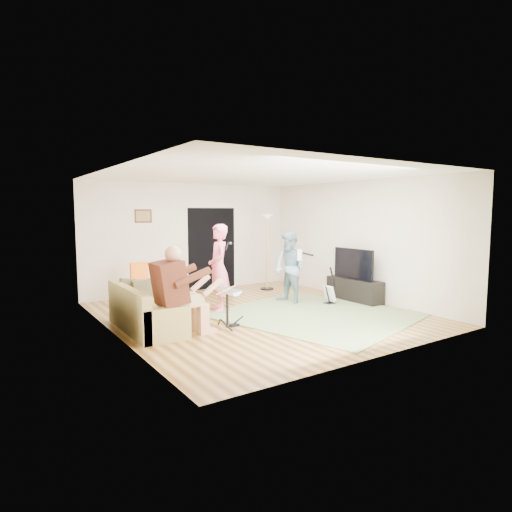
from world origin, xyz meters
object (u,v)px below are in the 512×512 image
(drum_kit, at_px, (227,310))
(guitar_spare, at_px, (330,293))
(tv_cabinet, at_px, (354,290))
(torchiere_lamp, at_px, (267,238))
(television, at_px, (353,264))
(sofa, at_px, (142,315))
(guitarist, at_px, (290,268))
(dining_chair, at_px, (142,291))
(singer, at_px, (219,268))

(drum_kit, distance_m, guitar_spare, 2.83)
(drum_kit, relative_size, tv_cabinet, 0.50)
(torchiere_lamp, distance_m, television, 2.43)
(sofa, xyz_separation_m, drum_kit, (1.28, -0.65, 0.05))
(torchiere_lamp, distance_m, tv_cabinet, 2.63)
(tv_cabinet, height_order, television, television)
(drum_kit, distance_m, guitarist, 2.38)
(sofa, height_order, guitarist, guitarist)
(guitar_spare, height_order, dining_chair, dining_chair)
(sofa, xyz_separation_m, torchiere_lamp, (3.96, 1.96, 1.07))
(guitarist, distance_m, torchiere_lamp, 1.82)
(drum_kit, bearing_deg, guitar_spare, 8.48)
(torchiere_lamp, xyz_separation_m, tv_cabinet, (0.83, -2.26, -1.08))
(sofa, relative_size, singer, 1.07)
(singer, xyz_separation_m, dining_chair, (-1.16, 1.27, -0.55))
(guitarist, xyz_separation_m, guitar_spare, (0.67, -0.55, -0.55))
(singer, distance_m, tv_cabinet, 3.19)
(tv_cabinet, distance_m, television, 0.60)
(guitarist, relative_size, torchiere_lamp, 0.81)
(singer, relative_size, guitar_spare, 2.17)
(guitar_spare, height_order, television, television)
(guitarist, relative_size, dining_chair, 1.70)
(dining_chair, relative_size, tv_cabinet, 0.66)
(guitar_spare, distance_m, television, 0.90)
(sofa, distance_m, torchiere_lamp, 4.55)
(torchiere_lamp, bearing_deg, guitar_spare, -86.77)
(singer, distance_m, guitarist, 1.65)
(sofa, xyz_separation_m, tv_cabinet, (4.78, -0.29, -0.00))
(drum_kit, distance_m, tv_cabinet, 3.52)
(guitar_spare, bearing_deg, torchiere_lamp, 93.23)
(sofa, relative_size, drum_kit, 2.71)
(guitar_spare, bearing_deg, tv_cabinet, -4.75)
(torchiere_lamp, bearing_deg, television, -70.97)
(guitar_spare, bearing_deg, sofa, 176.73)
(singer, xyz_separation_m, tv_cabinet, (3.01, -0.85, -0.63))
(guitarist, bearing_deg, dining_chair, -125.74)
(sofa, relative_size, guitar_spare, 2.33)
(guitarist, xyz_separation_m, torchiere_lamp, (0.55, 1.65, 0.54))
(guitar_spare, xyz_separation_m, torchiere_lamp, (-0.12, 2.20, 1.10))
(singer, height_order, guitar_spare, singer)
(sofa, distance_m, dining_chair, 1.93)
(dining_chair, bearing_deg, sofa, -114.67)
(drum_kit, bearing_deg, dining_chair, 105.02)
(dining_chair, bearing_deg, drum_kit, -80.87)
(singer, xyz_separation_m, guitarist, (1.63, -0.24, -0.09))
(guitarist, relative_size, television, 1.41)
(sofa, relative_size, guitarist, 1.20)
(drum_kit, distance_m, singer, 1.43)
(guitarist, xyz_separation_m, television, (1.32, -0.61, 0.07))
(guitarist, height_order, dining_chair, guitarist)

